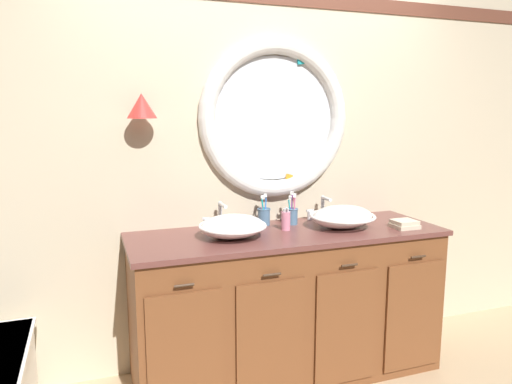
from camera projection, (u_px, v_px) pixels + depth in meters
back_wall_assembly at (262, 158)px, 3.10m from camera, size 6.40×0.26×2.60m
vanity_counter at (287, 303)px, 2.93m from camera, size 1.90×0.67×0.91m
sink_basin_left at (233, 226)px, 2.70m from camera, size 0.39×0.39×0.13m
sink_basin_right at (342, 217)px, 2.94m from camera, size 0.41×0.41×0.14m
faucet_set_left at (221, 217)px, 2.94m from camera, size 0.23×0.15×0.17m
faucet_set_right at (323, 210)px, 3.18m from camera, size 0.24×0.13×0.16m
toothbrush_holder_left at (264, 216)px, 3.01m from camera, size 0.09×0.09×0.20m
toothbrush_holder_right at (292, 215)px, 3.03m from camera, size 0.08×0.08×0.21m
soap_dispenser at (286, 220)px, 2.88m from camera, size 0.06×0.06×0.14m
folded_hand_towel at (404, 224)px, 2.94m from camera, size 0.15×0.14×0.05m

